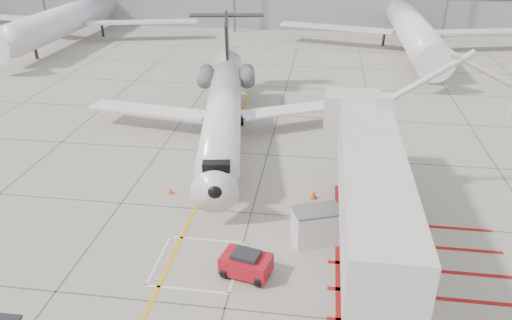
# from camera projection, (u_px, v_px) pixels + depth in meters

# --- Properties ---
(ground_plane) EXTENTS (260.00, 260.00, 0.00)m
(ground_plane) POSITION_uv_depth(u_px,v_px,m) (240.00, 254.00, 25.70)
(ground_plane) COLOR #9B9686
(ground_plane) RESTS_ON ground
(regional_jet) EXTENTS (27.07, 31.97, 7.52)m
(regional_jet) POSITION_uv_depth(u_px,v_px,m) (222.00, 102.00, 35.46)
(regional_jet) COLOR white
(regional_jet) RESTS_ON ground_plane
(jet_bridge) EXTENTS (9.29, 19.51, 7.79)m
(jet_bridge) POSITION_uv_depth(u_px,v_px,m) (372.00, 201.00, 22.92)
(jet_bridge) COLOR silver
(jet_bridge) RESTS_ON ground_plane
(pushback_tug) EXTENTS (2.61, 1.96, 1.36)m
(pushback_tug) POSITION_uv_depth(u_px,v_px,m) (246.00, 263.00, 23.96)
(pushback_tug) COLOR #AB101C
(pushback_tug) RESTS_ON ground_plane
(baggage_cart) EXTENTS (1.95, 1.52, 1.09)m
(baggage_cart) POSITION_uv_depth(u_px,v_px,m) (327.00, 223.00, 27.35)
(baggage_cart) COLOR #555459
(baggage_cart) RESTS_ON ground_plane
(ground_power_unit) EXTENTS (2.84, 2.23, 1.97)m
(ground_power_unit) POSITION_uv_depth(u_px,v_px,m) (317.00, 226.00, 26.30)
(ground_power_unit) COLOR silver
(ground_power_unit) RESTS_ON ground_plane
(cone_nose) EXTENTS (0.33, 0.33, 0.46)m
(cone_nose) POSITION_uv_depth(u_px,v_px,m) (170.00, 190.00, 31.21)
(cone_nose) COLOR #FF580D
(cone_nose) RESTS_ON ground_plane
(cone_side) EXTENTS (0.39, 0.39, 0.55)m
(cone_side) POSITION_uv_depth(u_px,v_px,m) (314.00, 194.00, 30.67)
(cone_side) COLOR #DB430B
(cone_side) RESTS_ON ground_plane
(bg_aircraft_c) EXTENTS (33.34, 37.05, 11.11)m
(bg_aircraft_c) POSITION_uv_depth(u_px,v_px,m) (412.00, 5.00, 62.37)
(bg_aircraft_c) COLOR silver
(bg_aircraft_c) RESTS_ON ground_plane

